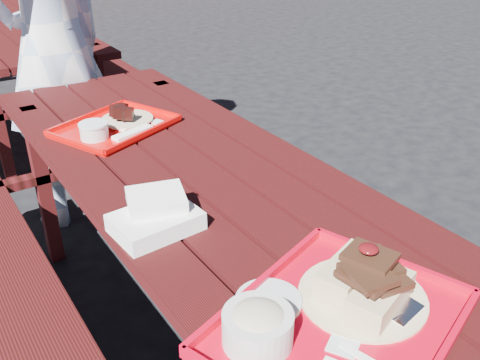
{
  "coord_description": "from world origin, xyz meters",
  "views": [
    {
      "loc": [
        -0.72,
        -1.23,
        1.51
      ],
      "look_at": [
        0.0,
        -0.15,
        0.82
      ],
      "focal_mm": 40.0,
      "sensor_mm": 36.0,
      "label": 1
    }
  ],
  "objects_px": {
    "far_tray": "(115,125)",
    "person": "(54,48)",
    "picnic_table_near": "(214,233)",
    "near_tray": "(329,310)",
    "picnic_table_far": "(8,49)"
  },
  "relations": [
    {
      "from": "far_tray",
      "to": "person",
      "type": "relative_size",
      "value": 0.28
    },
    {
      "from": "picnic_table_near",
      "to": "near_tray",
      "type": "xyz_separation_m",
      "value": [
        -0.12,
        -0.65,
        0.23
      ]
    },
    {
      "from": "near_tray",
      "to": "person",
      "type": "xyz_separation_m",
      "value": [
        0.06,
        1.99,
        0.1
      ]
    },
    {
      "from": "far_tray",
      "to": "person",
      "type": "xyz_separation_m",
      "value": [
        0.03,
        0.79,
        0.11
      ]
    },
    {
      "from": "picnic_table_far",
      "to": "person",
      "type": "relative_size",
      "value": 1.36
    },
    {
      "from": "person",
      "to": "picnic_table_near",
      "type": "bearing_deg",
      "value": 68.8
    },
    {
      "from": "picnic_table_near",
      "to": "far_tray",
      "type": "relative_size",
      "value": 4.93
    },
    {
      "from": "picnic_table_near",
      "to": "person",
      "type": "relative_size",
      "value": 1.36
    },
    {
      "from": "picnic_table_near",
      "to": "picnic_table_far",
      "type": "height_order",
      "value": "same"
    },
    {
      "from": "picnic_table_far",
      "to": "near_tray",
      "type": "relative_size",
      "value": 3.96
    },
    {
      "from": "near_tray",
      "to": "person",
      "type": "relative_size",
      "value": 0.34
    },
    {
      "from": "picnic_table_near",
      "to": "person",
      "type": "bearing_deg",
      "value": 92.59
    },
    {
      "from": "near_tray",
      "to": "far_tray",
      "type": "bearing_deg",
      "value": 88.44
    },
    {
      "from": "picnic_table_far",
      "to": "person",
      "type": "bearing_deg",
      "value": -92.37
    },
    {
      "from": "near_tray",
      "to": "far_tray",
      "type": "xyz_separation_m",
      "value": [
        0.03,
        1.2,
        -0.02
      ]
    }
  ]
}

